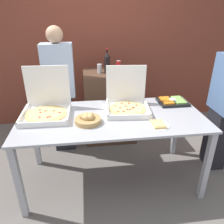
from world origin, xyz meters
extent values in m
plane|color=slate|center=(0.00, 0.00, 0.00)|extent=(16.00, 16.00, 0.00)
cube|color=brown|center=(0.00, 1.70, 1.40)|extent=(10.00, 0.06, 2.80)
cube|color=#A8AAB2|center=(0.00, 0.00, 0.86)|extent=(2.00, 0.94, 0.02)
cube|color=#A8AAB2|center=(-0.95, -0.42, 0.42)|extent=(0.06, 0.06, 0.84)
cube|color=#A8AAB2|center=(0.95, -0.42, 0.42)|extent=(0.06, 0.06, 0.84)
cube|color=#A8AAB2|center=(-0.95, 0.42, 0.42)|extent=(0.06, 0.06, 0.84)
cube|color=#A8AAB2|center=(0.95, 0.42, 0.42)|extent=(0.06, 0.06, 0.84)
cube|color=white|center=(0.19, 0.11, 0.88)|extent=(0.51, 0.51, 0.02)
cube|color=white|center=(0.17, -0.12, 0.91)|extent=(0.47, 0.06, 0.04)
cube|color=white|center=(-0.03, 0.13, 0.91)|extent=(0.06, 0.47, 0.04)
cube|color=white|center=(0.42, 0.09, 0.91)|extent=(0.06, 0.47, 0.04)
cube|color=white|center=(0.21, 0.35, 1.11)|extent=(0.47, 0.06, 0.45)
cylinder|color=#DBB26B|center=(0.19, 0.11, 0.90)|extent=(0.41, 0.41, 0.02)
cylinder|color=#F4D67F|center=(0.19, 0.11, 0.91)|extent=(0.36, 0.36, 0.00)
cylinder|color=#B22D23|center=(0.26, 0.10, 0.91)|extent=(0.03, 0.03, 0.00)
cylinder|color=#B22D23|center=(0.31, 0.16, 0.91)|extent=(0.03, 0.03, 0.00)
cylinder|color=#B22D23|center=(0.23, 0.23, 0.91)|extent=(0.03, 0.03, 0.00)
cylinder|color=#B22D23|center=(0.18, 0.15, 0.91)|extent=(0.03, 0.03, 0.00)
cylinder|color=#B22D23|center=(0.15, 0.24, 0.91)|extent=(0.03, 0.03, 0.00)
cylinder|color=#B22D23|center=(0.06, 0.17, 0.91)|extent=(0.03, 0.03, 0.00)
cylinder|color=#B22D23|center=(0.11, 0.11, 0.91)|extent=(0.03, 0.03, 0.00)
cylinder|color=#B22D23|center=(0.07, 0.02, 0.91)|extent=(0.03, 0.03, 0.00)
cylinder|color=#B22D23|center=(0.13, 0.02, 0.91)|extent=(0.03, 0.03, 0.00)
cylinder|color=#B22D23|center=(0.18, 0.06, 0.91)|extent=(0.03, 0.03, 0.00)
cylinder|color=#B22D23|center=(0.21, 0.05, 0.91)|extent=(0.03, 0.03, 0.00)
cylinder|color=#B22D23|center=(0.25, 0.09, 0.91)|extent=(0.03, 0.03, 0.00)
cube|color=white|center=(-0.70, 0.08, 0.88)|extent=(0.51, 0.51, 0.02)
cube|color=white|center=(-0.71, -0.16, 0.91)|extent=(0.50, 0.03, 0.04)
cube|color=white|center=(-0.94, 0.09, 0.91)|extent=(0.03, 0.50, 0.04)
cube|color=white|center=(-0.46, 0.08, 0.91)|extent=(0.03, 0.50, 0.04)
cube|color=white|center=(-0.70, 0.34, 1.13)|extent=(0.50, 0.03, 0.47)
cylinder|color=#DBB26B|center=(-0.70, 0.08, 0.90)|extent=(0.44, 0.44, 0.02)
cylinder|color=#F4D67F|center=(-0.70, 0.08, 0.91)|extent=(0.38, 0.38, 0.00)
cylinder|color=#B22D23|center=(-0.56, 0.07, 0.91)|extent=(0.03, 0.03, 0.00)
cylinder|color=#B22D23|center=(-0.63, 0.13, 0.91)|extent=(0.03, 0.03, 0.00)
cylinder|color=#B22D23|center=(-0.72, 0.14, 0.91)|extent=(0.03, 0.03, 0.00)
cylinder|color=#B22D23|center=(-0.78, 0.17, 0.91)|extent=(0.03, 0.03, 0.00)
cylinder|color=#B22D23|center=(-0.77, 0.10, 0.91)|extent=(0.03, 0.03, 0.00)
cylinder|color=#B22D23|center=(-0.76, -0.01, 0.91)|extent=(0.03, 0.03, 0.00)
cylinder|color=#B22D23|center=(-0.67, -0.02, 0.91)|extent=(0.03, 0.03, 0.00)
cylinder|color=#B22D23|center=(-0.65, -0.02, 0.91)|extent=(0.03, 0.03, 0.00)
cylinder|color=white|center=(0.43, -0.27, 0.87)|extent=(0.23, 0.23, 0.01)
cube|color=#DBB26B|center=(0.43, -0.27, 0.88)|extent=(0.12, 0.17, 0.02)
cube|color=#F4D67F|center=(0.43, -0.28, 0.90)|extent=(0.09, 0.12, 0.01)
cube|color=black|center=(0.79, 0.27, 0.88)|extent=(0.34, 0.29, 0.03)
cube|color=orange|center=(0.71, 0.27, 0.91)|extent=(0.12, 0.23, 0.02)
cube|color=#8CC65B|center=(0.86, 0.27, 0.91)|extent=(0.12, 0.23, 0.02)
cylinder|color=white|center=(0.79, 0.27, 0.91)|extent=(0.09, 0.09, 0.02)
cylinder|color=tan|center=(-0.26, -0.12, 0.89)|extent=(0.27, 0.27, 0.05)
sphere|color=tan|center=(-0.24, -0.11, 0.94)|extent=(0.06, 0.06, 0.06)
sphere|color=tan|center=(-0.23, -0.09, 0.94)|extent=(0.06, 0.06, 0.06)
sphere|color=tan|center=(-0.27, -0.08, 0.94)|extent=(0.06, 0.06, 0.06)
sphere|color=tan|center=(-0.32, -0.10, 0.94)|extent=(0.06, 0.06, 0.06)
sphere|color=tan|center=(-0.29, -0.13, 0.94)|extent=(0.06, 0.06, 0.06)
sphere|color=tan|center=(-0.27, -0.14, 0.94)|extent=(0.06, 0.06, 0.06)
sphere|color=tan|center=(-0.24, -0.14, 0.94)|extent=(0.06, 0.06, 0.06)
cube|color=#4C3323|center=(0.10, 1.00, 0.55)|extent=(0.78, 0.56, 1.09)
cylinder|color=black|center=(0.05, 0.93, 1.21)|extent=(0.08, 0.08, 0.23)
cone|color=black|center=(0.05, 0.93, 1.35)|extent=(0.08, 0.08, 0.06)
cylinder|color=black|center=(0.05, 0.93, 1.40)|extent=(0.03, 0.03, 0.04)
cylinder|color=red|center=(0.05, 0.93, 1.43)|extent=(0.03, 0.03, 0.01)
cylinder|color=silver|center=(-0.05, 0.97, 1.15)|extent=(0.07, 0.07, 0.12)
cylinder|color=silver|center=(-0.05, 0.97, 1.21)|extent=(0.06, 0.06, 0.00)
cylinder|color=red|center=(0.25, 1.15, 1.15)|extent=(0.07, 0.07, 0.12)
cylinder|color=silver|center=(0.25, 1.15, 1.21)|extent=(0.06, 0.06, 0.00)
cube|color=black|center=(-0.61, 0.78, 0.42)|extent=(0.28, 0.20, 0.84)
cube|color=silver|center=(-0.61, 0.78, 1.19)|extent=(0.40, 0.22, 0.70)
sphere|color=tan|center=(-0.61, 0.78, 1.64)|extent=(0.21, 0.21, 0.21)
cube|color=black|center=(1.38, 0.12, 0.40)|extent=(0.20, 0.28, 0.80)
camera|label=1|loc=(-0.27, -2.10, 1.92)|focal=35.00mm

